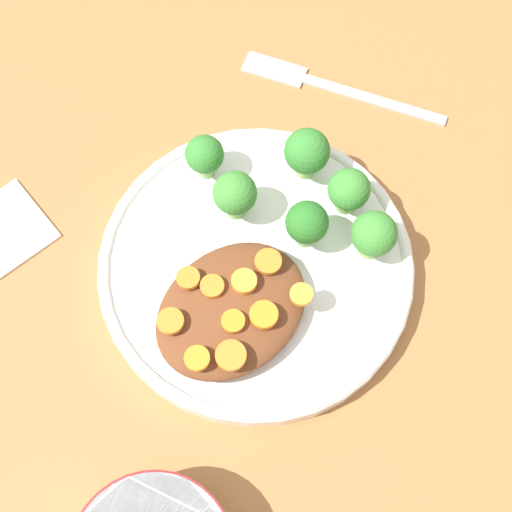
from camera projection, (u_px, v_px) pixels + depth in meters
ground_plane at (256, 272)px, 0.61m from camera, size 4.00×4.00×0.00m
plate at (256, 266)px, 0.60m from camera, size 0.26×0.26×0.02m
stew_mound at (231, 310)px, 0.56m from camera, size 0.13×0.10×0.03m
broccoli_floret_0 at (235, 194)px, 0.58m from camera, size 0.04×0.04×0.05m
broccoli_floret_1 at (307, 224)px, 0.57m from camera, size 0.04×0.04×0.05m
broccoli_floret_2 at (307, 152)px, 0.60m from camera, size 0.04×0.04×0.05m
broccoli_floret_3 at (349, 191)px, 0.59m from camera, size 0.04×0.04×0.05m
broccoli_floret_4 at (205, 155)px, 0.60m from camera, size 0.03×0.03×0.05m
broccoli_floret_5 at (374, 235)px, 0.57m from camera, size 0.04×0.04×0.05m
carrot_slice_0 at (231, 355)px, 0.53m from camera, size 0.02×0.02×0.00m
carrot_slice_1 at (174, 325)px, 0.54m from camera, size 0.02×0.02×0.01m
carrot_slice_2 at (244, 282)px, 0.56m from camera, size 0.02×0.02×0.01m
carrot_slice_3 at (298, 298)px, 0.55m from camera, size 0.02×0.02×0.00m
carrot_slice_4 at (264, 315)px, 0.55m from camera, size 0.02×0.02×0.01m
carrot_slice_5 at (188, 278)px, 0.56m from camera, size 0.02×0.02×0.01m
carrot_slice_6 at (233, 321)px, 0.54m from camera, size 0.02×0.02×0.00m
carrot_slice_7 at (197, 358)px, 0.53m from camera, size 0.02×0.02×0.00m
carrot_slice_8 at (216, 290)px, 0.55m from camera, size 0.02×0.02×0.00m
carrot_slice_9 at (266, 263)px, 0.56m from camera, size 0.02×0.02×0.00m
fork at (323, 83)px, 0.69m from camera, size 0.11×0.19×0.01m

